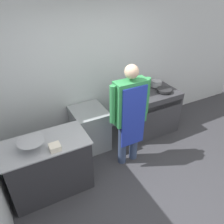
% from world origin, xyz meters
% --- Properties ---
extents(ground_plane, '(14.00, 14.00, 0.00)m').
position_xyz_m(ground_plane, '(0.00, 0.00, 0.00)').
color(ground_plane, '#38383D').
extents(wall_back, '(8.00, 0.05, 2.70)m').
position_xyz_m(wall_back, '(0.00, 1.93, 1.35)').
color(wall_back, silver).
rests_on(wall_back, ground_plane).
extents(prep_counter, '(1.17, 0.63, 0.89)m').
position_xyz_m(prep_counter, '(-1.08, 0.90, 0.45)').
color(prep_counter, '#2D2D33').
rests_on(prep_counter, ground_plane).
extents(stove, '(1.03, 0.73, 0.91)m').
position_xyz_m(stove, '(1.15, 1.49, 0.44)').
color(stove, '#38383D').
rests_on(stove, ground_plane).
extents(fridge_unit, '(0.60, 0.65, 0.79)m').
position_xyz_m(fridge_unit, '(-0.17, 1.55, 0.39)').
color(fridge_unit, '#93999E').
rests_on(fridge_unit, ground_plane).
extents(person_cook, '(0.69, 0.24, 1.77)m').
position_xyz_m(person_cook, '(0.26, 0.88, 1.02)').
color(person_cook, '#38476B').
rests_on(person_cook, ground_plane).
extents(mixing_bowl, '(0.35, 0.35, 0.13)m').
position_xyz_m(mixing_bowl, '(-1.24, 0.85, 0.95)').
color(mixing_bowl, '#9EA0A8').
rests_on(mixing_bowl, prep_counter).
extents(plastic_tub, '(0.14, 0.14, 0.07)m').
position_xyz_m(plastic_tub, '(-0.99, 0.70, 0.92)').
color(plastic_tub, silver).
rests_on(plastic_tub, prep_counter).
extents(stock_pot, '(0.26, 0.26, 0.25)m').
position_xyz_m(stock_pot, '(0.91, 1.62, 1.03)').
color(stock_pot, '#9EA0A8').
rests_on(stock_pot, stove).
extents(saute_pan, '(0.29, 0.29, 0.05)m').
position_xyz_m(saute_pan, '(1.35, 1.36, 0.93)').
color(saute_pan, '#262628').
rests_on(saute_pan, stove).
extents(sauce_pot, '(0.21, 0.21, 0.14)m').
position_xyz_m(sauce_pot, '(1.35, 1.62, 0.98)').
color(sauce_pot, '#9EA0A8').
rests_on(sauce_pot, stove).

